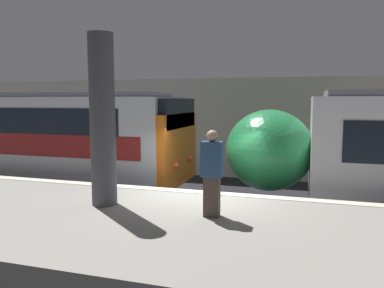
# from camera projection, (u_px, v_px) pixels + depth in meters

# --- Properties ---
(ground_plane) EXTENTS (120.00, 120.00, 0.00)m
(ground_plane) POSITION_uv_depth(u_px,v_px,m) (200.00, 238.00, 8.87)
(ground_plane) COLOR black
(platform) EXTENTS (40.00, 4.46, 1.15)m
(platform) POSITION_uv_depth(u_px,v_px,m) (166.00, 251.00, 6.69)
(platform) COLOR gray
(platform) RESTS_ON ground
(station_rear_barrier) EXTENTS (50.00, 0.15, 4.13)m
(station_rear_barrier) POSITION_uv_depth(u_px,v_px,m) (246.00, 128.00, 15.36)
(station_rear_barrier) COLOR #B2AD9E
(station_rear_barrier) RESTS_ON ground
(support_pillar_near) EXTENTS (0.50, 0.50, 3.40)m
(support_pillar_near) POSITION_uv_depth(u_px,v_px,m) (103.00, 121.00, 7.40)
(support_pillar_near) COLOR #47474C
(support_pillar_near) RESTS_ON platform
(person_waiting) EXTENTS (0.38, 0.24, 1.58)m
(person_waiting) POSITION_uv_depth(u_px,v_px,m) (212.00, 172.00, 6.73)
(person_waiting) COLOR #473D33
(person_waiting) RESTS_ON platform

